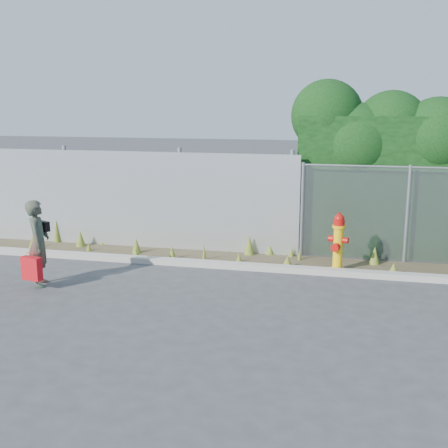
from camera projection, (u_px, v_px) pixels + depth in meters
name	position (u px, v px, depth m)	size (l,w,h in m)	color
ground	(223.00, 299.00, 9.56)	(80.00, 80.00, 0.00)	#3B3B3E
curb	(243.00, 266.00, 11.26)	(16.00, 0.22, 0.12)	#9E978E
weed_strip	(240.00, 255.00, 11.89)	(16.00, 1.36, 0.54)	#423725
corrugated_fence	(114.00, 199.00, 12.89)	(8.50, 0.21, 2.30)	silver
fire_hydrant	(338.00, 243.00, 10.99)	(0.40, 0.36, 1.19)	yellow
woman	(38.00, 243.00, 10.14)	(0.58, 0.38, 1.58)	#0F6447
red_tote_bag	(32.00, 268.00, 9.95)	(0.38, 0.14, 0.50)	#B90A1C
black_shoulder_bag	(44.00, 226.00, 10.26)	(0.24, 0.10, 0.18)	black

